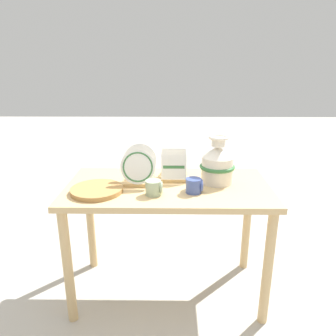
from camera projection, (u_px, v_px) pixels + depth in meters
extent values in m
plane|color=#B2ADA3|center=(168.00, 289.00, 2.22)|extent=(14.00, 14.00, 0.00)
cube|color=tan|center=(168.00, 188.00, 1.98)|extent=(1.23, 0.64, 0.03)
cylinder|color=tan|center=(68.00, 267.00, 1.85)|extent=(0.06, 0.06, 0.72)
cylinder|color=tan|center=(268.00, 269.00, 1.84)|extent=(0.06, 0.06, 0.72)
cylinder|color=tan|center=(91.00, 222.00, 2.37)|extent=(0.06, 0.06, 0.72)
cylinder|color=tan|center=(247.00, 223.00, 2.35)|extent=(0.06, 0.06, 0.72)
cylinder|color=silver|center=(217.00, 170.00, 2.00)|extent=(0.19, 0.19, 0.16)
cone|color=silver|center=(218.00, 151.00, 1.96)|extent=(0.19, 0.19, 0.07)
cylinder|color=silver|center=(218.00, 142.00, 1.94)|extent=(0.08, 0.08, 0.05)
torus|color=silver|center=(219.00, 138.00, 1.93)|extent=(0.12, 0.12, 0.02)
torus|color=#38753D|center=(217.00, 167.00, 1.99)|extent=(0.21, 0.21, 0.02)
cube|color=tan|center=(139.00, 181.00, 2.01)|extent=(0.18, 0.16, 0.02)
cylinder|color=tan|center=(130.00, 171.00, 2.06)|extent=(0.01, 0.01, 0.07)
cylinder|color=tan|center=(150.00, 171.00, 2.05)|extent=(0.01, 0.01, 0.07)
cylinder|color=white|center=(138.00, 167.00, 1.91)|extent=(0.20, 0.06, 0.20)
torus|color=#38703D|center=(138.00, 167.00, 1.91)|extent=(0.18, 0.05, 0.17)
cylinder|color=white|center=(139.00, 164.00, 1.97)|extent=(0.20, 0.06, 0.20)
cylinder|color=white|center=(140.00, 160.00, 2.04)|extent=(0.20, 0.06, 0.20)
cube|color=tan|center=(174.00, 177.00, 2.08)|extent=(0.18, 0.16, 0.02)
cylinder|color=tan|center=(164.00, 167.00, 2.13)|extent=(0.01, 0.01, 0.07)
cylinder|color=tan|center=(183.00, 167.00, 2.13)|extent=(0.01, 0.01, 0.07)
cube|color=white|center=(174.00, 167.00, 1.99)|extent=(0.15, 0.05, 0.15)
cube|color=white|center=(174.00, 164.00, 2.05)|extent=(0.15, 0.05, 0.15)
cube|color=white|center=(174.00, 161.00, 2.12)|extent=(0.15, 0.05, 0.15)
cube|color=#38703D|center=(174.00, 167.00, 1.99)|extent=(0.13, 0.01, 0.02)
cylinder|color=#AD7F47|center=(97.00, 191.00, 1.87)|extent=(0.30, 0.30, 0.01)
cylinder|color=#AD7F47|center=(97.00, 190.00, 1.87)|extent=(0.30, 0.30, 0.01)
cylinder|color=#AD7F47|center=(97.00, 189.00, 1.87)|extent=(0.30, 0.30, 0.01)
cylinder|color=#9EB28E|center=(153.00, 188.00, 1.83)|extent=(0.09, 0.09, 0.08)
torus|color=#9EB28E|center=(161.00, 187.00, 1.83)|extent=(0.02, 0.07, 0.07)
cylinder|color=#42569E|center=(194.00, 186.00, 1.86)|extent=(0.09, 0.09, 0.08)
torus|color=#42569E|center=(201.00, 185.00, 1.86)|extent=(0.02, 0.07, 0.07)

